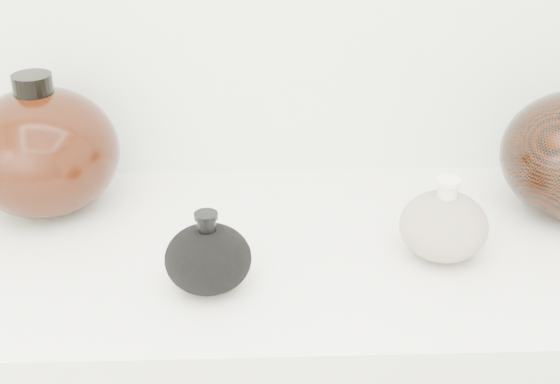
{
  "coord_description": "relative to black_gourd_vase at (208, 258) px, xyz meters",
  "views": [
    {
      "loc": [
        -0.02,
        -0.02,
        1.5
      ],
      "look_at": [
        0.01,
        0.92,
        1.0
      ],
      "focal_mm": 50.0,
      "sensor_mm": 36.0,
      "label": 1
    }
  ],
  "objects": [
    {
      "name": "cream_gourd_vase",
      "position": [
        0.33,
        0.07,
        0.0
      ],
      "size": [
        0.14,
        0.14,
        0.12
      ],
      "color": "beige",
      "rests_on": "display_counter"
    },
    {
      "name": "left_round_pot",
      "position": [
        -0.26,
        0.23,
        0.05
      ],
      "size": [
        0.25,
        0.25,
        0.22
      ],
      "color": "black",
      "rests_on": "display_counter"
    },
    {
      "name": "black_gourd_vase",
      "position": [
        0.0,
        0.0,
        0.0
      ],
      "size": [
        0.15,
        0.15,
        0.11
      ],
      "color": "black",
      "rests_on": "display_counter"
    },
    {
      "name": "room",
      "position": [
        0.08,
        -0.58,
        0.35
      ],
      "size": [
        3.04,
        2.42,
        2.64
      ],
      "color": "#5E5E5E",
      "rests_on": "ground"
    }
  ]
}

